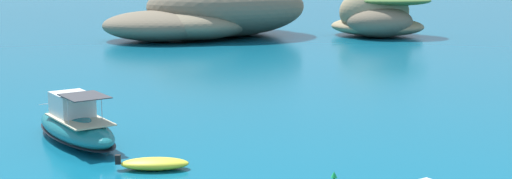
{
  "coord_description": "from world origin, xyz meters",
  "views": [
    {
      "loc": [
        -2.19,
        -15.08,
        7.57
      ],
      "look_at": [
        -2.9,
        14.59,
        2.26
      ],
      "focal_mm": 47.42,
      "sensor_mm": 36.0,
      "label": 1
    }
  ],
  "objects_px": {
    "islet_large": "(219,13)",
    "motorboat_teal": "(76,126)",
    "islet_small": "(378,17)",
    "dinghy_tender": "(154,164)"
  },
  "relations": [
    {
      "from": "islet_large",
      "to": "motorboat_teal",
      "type": "relative_size",
      "value": 3.71
    },
    {
      "from": "islet_large",
      "to": "motorboat_teal",
      "type": "bearing_deg",
      "value": -93.16
    },
    {
      "from": "islet_small",
      "to": "motorboat_teal",
      "type": "xyz_separation_m",
      "value": [
        -20.71,
        -48.16,
        -1.43
      ]
    },
    {
      "from": "islet_small",
      "to": "islet_large",
      "type": "bearing_deg",
      "value": -179.15
    },
    {
      "from": "islet_small",
      "to": "motorboat_teal",
      "type": "bearing_deg",
      "value": -113.27
    },
    {
      "from": "islet_large",
      "to": "dinghy_tender",
      "type": "relative_size",
      "value": 9.35
    },
    {
      "from": "islet_small",
      "to": "dinghy_tender",
      "type": "relative_size",
      "value": 5.21
    },
    {
      "from": "islet_large",
      "to": "islet_small",
      "type": "distance_m",
      "value": 18.07
    },
    {
      "from": "islet_small",
      "to": "motorboat_teal",
      "type": "relative_size",
      "value": 2.07
    },
    {
      "from": "motorboat_teal",
      "to": "dinghy_tender",
      "type": "bearing_deg",
      "value": -44.41
    }
  ]
}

